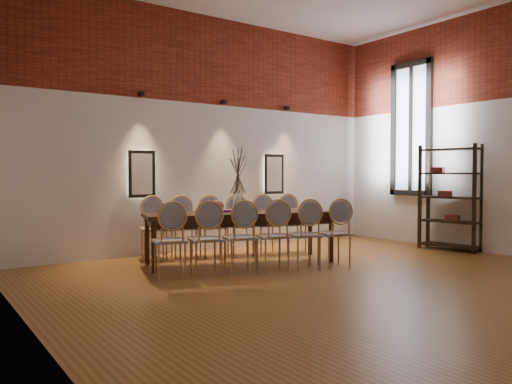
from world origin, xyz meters
TOP-DOWN VIEW (x-y plane):
  - floor at (0.00, 0.00)m, footprint 7.00×7.00m
  - wall_back at (0.00, 3.55)m, footprint 7.00×0.10m
  - wall_left at (-3.55, 0.00)m, footprint 0.10×7.00m
  - brick_band_back at (0.00, 3.48)m, footprint 7.00×0.02m
  - niche_left at (-1.30, 3.45)m, footprint 0.36×0.06m
  - niche_right at (1.30, 3.45)m, footprint 0.36×0.06m
  - spot_fixture_left at (-1.30, 3.42)m, footprint 0.08×0.10m
  - spot_fixture_mid at (0.20, 3.42)m, footprint 0.08×0.10m
  - spot_fixture_right at (1.60, 3.42)m, footprint 0.08×0.10m
  - window_glass at (3.46, 2.00)m, footprint 0.02×0.78m
  - window_frame at (3.44, 2.00)m, footprint 0.08×0.90m
  - window_mullion at (3.44, 2.00)m, footprint 0.06×0.06m
  - dining_table at (-0.36, 2.04)m, footprint 2.88×1.60m
  - chair_near_a at (-1.66, 1.66)m, footprint 0.54×0.54m
  - chair_near_b at (-1.22, 1.53)m, footprint 0.54×0.54m
  - chair_near_c at (-0.78, 1.41)m, footprint 0.54×0.54m
  - chair_near_d at (-0.34, 1.28)m, footprint 0.54×0.54m
  - chair_near_e at (0.10, 1.16)m, footprint 0.54×0.54m
  - chair_near_f at (0.54, 1.03)m, footprint 0.54×0.54m
  - chair_far_a at (-1.26, 3.05)m, footprint 0.54×0.54m
  - chair_far_b at (-0.82, 2.92)m, footprint 0.54×0.54m
  - chair_far_c at (-0.38, 2.80)m, footprint 0.54×0.54m
  - chair_far_d at (0.06, 2.67)m, footprint 0.54×0.54m
  - chair_far_e at (0.50, 2.55)m, footprint 0.54×0.54m
  - chair_far_f at (0.94, 2.42)m, footprint 0.54×0.54m
  - vase at (-0.39, 2.05)m, footprint 0.14×0.14m
  - dried_branches at (-0.39, 2.05)m, footprint 0.50×0.50m
  - bowl at (-0.74, 2.10)m, footprint 0.24×0.24m
  - book at (-0.53, 2.14)m, footprint 0.30×0.24m
  - shelving_rack at (3.28, 1.05)m, footprint 0.55×1.05m

SIDE VIEW (x-z plane):
  - floor at x=0.00m, z-range -0.02..0.00m
  - dining_table at x=-0.36m, z-range 0.00..0.75m
  - chair_near_a at x=-1.66m, z-range 0.00..0.94m
  - chair_near_b at x=-1.22m, z-range 0.00..0.94m
  - chair_near_c at x=-0.78m, z-range 0.00..0.94m
  - chair_near_d at x=-0.34m, z-range 0.00..0.94m
  - chair_near_e at x=0.10m, z-range 0.00..0.94m
  - chair_near_f at x=0.54m, z-range 0.00..0.94m
  - chair_far_a at x=-1.26m, z-range 0.00..0.94m
  - chair_far_b at x=-0.82m, z-range 0.00..0.94m
  - chair_far_c at x=-0.38m, z-range 0.00..0.94m
  - chair_far_d at x=0.06m, z-range 0.00..0.94m
  - chair_far_e at x=0.50m, z-range 0.00..0.94m
  - chair_far_f at x=0.94m, z-range 0.00..0.94m
  - book at x=-0.53m, z-range 0.75..0.78m
  - bowl at x=-0.74m, z-range 0.75..0.93m
  - vase at x=-0.39m, z-range 0.75..1.05m
  - shelving_rack at x=3.28m, z-range 0.00..1.80m
  - niche_left at x=-1.30m, z-range 0.97..1.63m
  - niche_right at x=1.30m, z-range 0.97..1.63m
  - dried_branches at x=-0.39m, z-range 1.00..1.70m
  - wall_back at x=0.00m, z-range 0.00..4.00m
  - wall_left at x=-3.55m, z-range 0.00..4.00m
  - window_glass at x=3.46m, z-range 0.96..3.34m
  - window_frame at x=3.44m, z-range 0.90..3.40m
  - window_mullion at x=3.44m, z-range 0.95..3.35m
  - spot_fixture_left at x=-1.30m, z-range 2.51..2.59m
  - spot_fixture_mid at x=0.20m, z-range 2.51..2.59m
  - spot_fixture_right at x=1.60m, z-range 2.51..2.59m
  - brick_band_back at x=0.00m, z-range 2.50..4.00m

